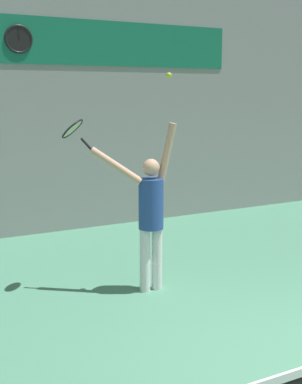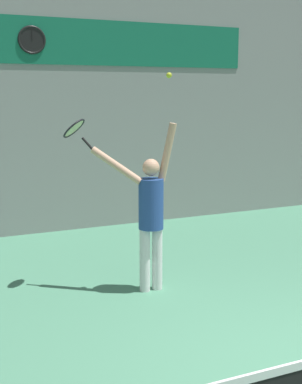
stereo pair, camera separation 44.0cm
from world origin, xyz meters
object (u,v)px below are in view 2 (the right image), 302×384
object	(u,v)px
tennis_racket	(75,129)
tennis_ball	(169,75)
scoreboard_clock	(32,40)
tennis_player	(150,210)

from	to	relation	value
tennis_racket	tennis_ball	world-z (taller)	tennis_ball
scoreboard_clock	tennis_ball	world-z (taller)	scoreboard_clock
scoreboard_clock	tennis_racket	world-z (taller)	scoreboard_clock
tennis_player	tennis_ball	bearing A→B (deg)	-24.16
tennis_player	tennis_ball	size ratio (longest dim) A/B	31.29
tennis_racket	tennis_player	bearing A→B (deg)	-34.14
scoreboard_clock	tennis_player	distance (m)	4.04
tennis_player	tennis_racket	size ratio (longest dim) A/B	4.96
scoreboard_clock	tennis_player	size ratio (longest dim) A/B	0.22
scoreboard_clock	tennis_ball	distance (m)	3.53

